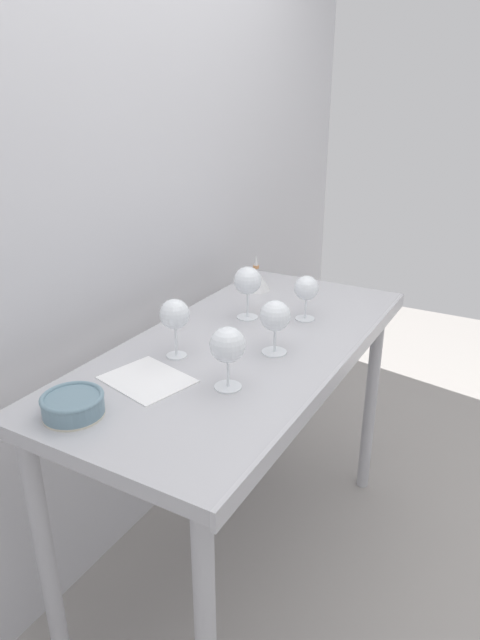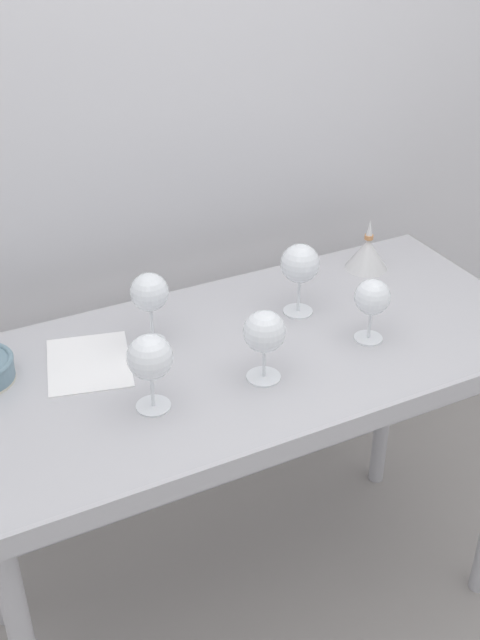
{
  "view_description": "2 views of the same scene",
  "coord_description": "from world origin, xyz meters",
  "px_view_note": "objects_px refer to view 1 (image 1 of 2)",
  "views": [
    {
      "loc": [
        -1.38,
        -0.77,
        1.61
      ],
      "look_at": [
        0.04,
        0.03,
        0.95
      ],
      "focal_mm": 30.82,
      "sensor_mm": 36.0,
      "label": 1
    },
    {
      "loc": [
        -0.7,
        -1.34,
        1.91
      ],
      "look_at": [
        0.0,
        0.05,
        0.95
      ],
      "focal_mm": 43.88,
      "sensor_mm": 36.0,
      "label": 2
    }
  ],
  "objects_px": {
    "tasting_sheet_upper": "(147,379)",
    "wine_glass_near_left": "(228,346)",
    "wine_glass_far_left": "(175,316)",
    "decanter_funnel": "(256,279)",
    "tasting_bowl": "(73,404)",
    "wine_glass_near_right": "(306,289)",
    "wine_glass_far_right": "(248,282)",
    "wine_glass_near_center": "(275,317)"
  },
  "relations": [
    {
      "from": "wine_glass_near_center",
      "to": "tasting_sheet_upper",
      "type": "distance_m",
      "value": 0.41
    },
    {
      "from": "tasting_bowl",
      "to": "wine_glass_near_right",
      "type": "bearing_deg",
      "value": -15.87
    },
    {
      "from": "wine_glass_far_right",
      "to": "tasting_bowl",
      "type": "bearing_deg",
      "value": 175.44
    },
    {
      "from": "wine_glass_near_center",
      "to": "tasting_sheet_upper",
      "type": "bearing_deg",
      "value": 145.35
    },
    {
      "from": "wine_glass_near_center",
      "to": "wine_glass_far_right",
      "type": "xyz_separation_m",
      "value": [
        0.21,
        0.21,
        0.02
      ]
    },
    {
      "from": "wine_glass_near_right",
      "to": "tasting_bowl",
      "type": "bearing_deg",
      "value": 164.13
    },
    {
      "from": "wine_glass_near_left",
      "to": "decanter_funnel",
      "type": "xyz_separation_m",
      "value": [
        0.75,
        0.31,
        -0.07
      ]
    },
    {
      "from": "wine_glass_near_center",
      "to": "tasting_sheet_upper",
      "type": "height_order",
      "value": "wine_glass_near_center"
    },
    {
      "from": "wine_glass_near_left",
      "to": "wine_glass_far_right",
      "type": "height_order",
      "value": "wine_glass_far_right"
    },
    {
      "from": "wine_glass_near_left",
      "to": "wine_glass_far_left",
      "type": "relative_size",
      "value": 0.96
    },
    {
      "from": "wine_glass_near_left",
      "to": "decanter_funnel",
      "type": "height_order",
      "value": "wine_glass_near_left"
    },
    {
      "from": "wine_glass_near_right",
      "to": "decanter_funnel",
      "type": "xyz_separation_m",
      "value": [
        0.2,
        0.3,
        -0.06
      ]
    },
    {
      "from": "wine_glass_near_left",
      "to": "wine_glass_near_right",
      "type": "xyz_separation_m",
      "value": [
        0.55,
        0.01,
        -0.01
      ]
    },
    {
      "from": "decanter_funnel",
      "to": "wine_glass_near_center",
      "type": "bearing_deg",
      "value": -146.71
    },
    {
      "from": "tasting_sheet_upper",
      "to": "wine_glass_far_right",
      "type": "bearing_deg",
      "value": 11.89
    },
    {
      "from": "wine_glass_near_left",
      "to": "tasting_sheet_upper",
      "type": "bearing_deg",
      "value": 108.83
    },
    {
      "from": "wine_glass_far_left",
      "to": "tasting_sheet_upper",
      "type": "xyz_separation_m",
      "value": [
        -0.16,
        -0.02,
        -0.13
      ]
    },
    {
      "from": "wine_glass_near_center",
      "to": "decanter_funnel",
      "type": "height_order",
      "value": "wine_glass_near_center"
    },
    {
      "from": "wine_glass_near_left",
      "to": "wine_glass_near_center",
      "type": "bearing_deg",
      "value": -2.82
    },
    {
      "from": "wine_glass_far_left",
      "to": "wine_glass_near_center",
      "type": "xyz_separation_m",
      "value": [
        0.16,
        -0.24,
        -0.01
      ]
    },
    {
      "from": "wine_glass_far_left",
      "to": "wine_glass_far_right",
      "type": "distance_m",
      "value": 0.37
    },
    {
      "from": "tasting_sheet_upper",
      "to": "tasting_bowl",
      "type": "bearing_deg",
      "value": -176.43
    },
    {
      "from": "wine_glass_far_left",
      "to": "decanter_funnel",
      "type": "bearing_deg",
      "value": 7.07
    },
    {
      "from": "wine_glass_near_right",
      "to": "wine_glass_near_center",
      "type": "height_order",
      "value": "wine_glass_near_center"
    },
    {
      "from": "wine_glass_far_left",
      "to": "tasting_bowl",
      "type": "distance_m",
      "value": 0.4
    },
    {
      "from": "wine_glass_far_left",
      "to": "wine_glass_near_right",
      "type": "bearing_deg",
      "value": -25.29
    },
    {
      "from": "tasting_sheet_upper",
      "to": "wine_glass_near_left",
      "type": "bearing_deg",
      "value": -57.24
    },
    {
      "from": "wine_glass_far_right",
      "to": "tasting_sheet_upper",
      "type": "xyz_separation_m",
      "value": [
        -0.53,
        0.02,
        -0.13
      ]
    },
    {
      "from": "tasting_bowl",
      "to": "decanter_funnel",
      "type": "bearing_deg",
      "value": 3.12
    },
    {
      "from": "wine_glass_near_right",
      "to": "decanter_funnel",
      "type": "distance_m",
      "value": 0.36
    },
    {
      "from": "wine_glass_near_center",
      "to": "decanter_funnel",
      "type": "bearing_deg",
      "value": 33.29
    },
    {
      "from": "wine_glass_far_right",
      "to": "decanter_funnel",
      "type": "bearing_deg",
      "value": 22.43
    },
    {
      "from": "tasting_bowl",
      "to": "decanter_funnel",
      "type": "height_order",
      "value": "decanter_funnel"
    },
    {
      "from": "wine_glass_near_right",
      "to": "wine_glass_near_left",
      "type": "bearing_deg",
      "value": -178.62
    },
    {
      "from": "wine_glass_near_center",
      "to": "wine_glass_far_right",
      "type": "bearing_deg",
      "value": 44.77
    },
    {
      "from": "tasting_bowl",
      "to": "wine_glass_near_left",
      "type": "bearing_deg",
      "value": -40.17
    },
    {
      "from": "wine_glass_near_center",
      "to": "wine_glass_far_right",
      "type": "distance_m",
      "value": 0.29
    },
    {
      "from": "wine_glass_near_left",
      "to": "decanter_funnel",
      "type": "bearing_deg",
      "value": 22.65
    },
    {
      "from": "wine_glass_far_right",
      "to": "wine_glass_far_left",
      "type": "bearing_deg",
      "value": 174.43
    },
    {
      "from": "wine_glass_near_right",
      "to": "decanter_funnel",
      "type": "relative_size",
      "value": 1.1
    },
    {
      "from": "decanter_funnel",
      "to": "wine_glass_near_right",
      "type": "bearing_deg",
      "value": -123.75
    },
    {
      "from": "wine_glass_near_right",
      "to": "tasting_sheet_upper",
      "type": "distance_m",
      "value": 0.66
    }
  ]
}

